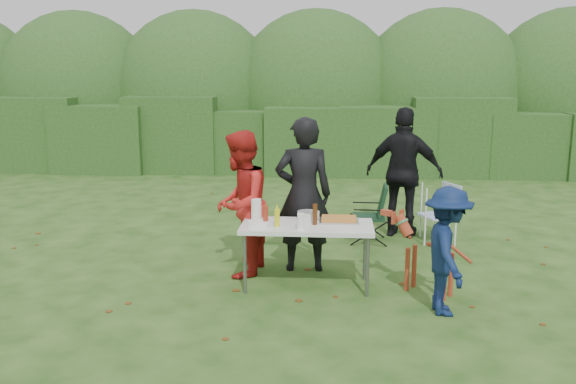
# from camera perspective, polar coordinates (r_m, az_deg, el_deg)

# --- Properties ---
(ground) EXTENTS (80.00, 80.00, 0.00)m
(ground) POSITION_cam_1_polar(r_m,az_deg,el_deg) (7.02, -0.04, -9.22)
(ground) COLOR #1E4211
(hedge_row) EXTENTS (22.00, 1.40, 1.70)m
(hedge_row) POSITION_cam_1_polar(r_m,az_deg,el_deg) (14.65, 2.39, 5.13)
(hedge_row) COLOR #23471C
(hedge_row) RESTS_ON ground
(shrub_backdrop) EXTENTS (20.00, 2.60, 3.20)m
(shrub_backdrop) POSITION_cam_1_polar(r_m,az_deg,el_deg) (16.18, 2.61, 8.41)
(shrub_backdrop) COLOR #3D6628
(shrub_backdrop) RESTS_ON ground
(folding_table) EXTENTS (1.50, 0.70, 0.74)m
(folding_table) POSITION_cam_1_polar(r_m,az_deg,el_deg) (6.96, 1.80, -3.48)
(folding_table) COLOR silver
(folding_table) RESTS_ON ground
(person_cook) EXTENTS (0.74, 0.53, 1.92)m
(person_cook) POSITION_cam_1_polar(r_m,az_deg,el_deg) (7.49, 1.46, -0.25)
(person_cook) COLOR black
(person_cook) RESTS_ON ground
(person_red_jacket) EXTENTS (0.75, 0.92, 1.76)m
(person_red_jacket) POSITION_cam_1_polar(r_m,az_deg,el_deg) (7.36, -4.47, -1.11)
(person_red_jacket) COLOR red
(person_red_jacket) RESTS_ON ground
(person_black_puffy) EXTENTS (1.22, 0.78, 1.93)m
(person_black_puffy) POSITION_cam_1_polar(r_m,az_deg,el_deg) (9.17, 10.81, 1.78)
(person_black_puffy) COLOR black
(person_black_puffy) RESTS_ON ground
(child) EXTENTS (0.54, 0.88, 1.33)m
(child) POSITION_cam_1_polar(r_m,az_deg,el_deg) (6.42, 14.67, -5.36)
(child) COLOR #0D1D46
(child) RESTS_ON ground
(dog) EXTENTS (0.95, 0.83, 0.87)m
(dog) POSITION_cam_1_polar(r_m,az_deg,el_deg) (6.99, 13.11, -5.88)
(dog) COLOR #9D3920
(dog) RESTS_ON ground
(camping_chair) EXTENTS (0.55, 0.55, 0.85)m
(camping_chair) POSITION_cam_1_polar(r_m,az_deg,el_deg) (8.88, 7.52, -2.00)
(camping_chair) COLOR #14321D
(camping_chair) RESTS_ON ground
(lawn_chair) EXTENTS (0.67, 0.67, 0.85)m
(lawn_chair) POSITION_cam_1_polar(r_m,az_deg,el_deg) (9.08, 13.88, -1.92)
(lawn_chair) COLOR #506FC3
(lawn_chair) RESTS_ON ground
(food_tray) EXTENTS (0.45, 0.30, 0.02)m
(food_tray) POSITION_cam_1_polar(r_m,az_deg,el_deg) (7.08, 4.78, -2.72)
(food_tray) COLOR #B7B7BA
(food_tray) RESTS_ON folding_table
(focaccia_bread) EXTENTS (0.40, 0.26, 0.04)m
(focaccia_bread) POSITION_cam_1_polar(r_m,az_deg,el_deg) (7.07, 4.79, -2.50)
(focaccia_bread) COLOR #C3782D
(focaccia_bread) RESTS_ON food_tray
(mustard_bottle) EXTENTS (0.06, 0.06, 0.20)m
(mustard_bottle) POSITION_cam_1_polar(r_m,az_deg,el_deg) (6.83, -1.03, -2.43)
(mustard_bottle) COLOR #CFD114
(mustard_bottle) RESTS_ON folding_table
(ketchup_bottle) EXTENTS (0.06, 0.06, 0.22)m
(ketchup_bottle) POSITION_cam_1_polar(r_m,az_deg,el_deg) (6.89, -2.11, -2.24)
(ketchup_bottle) COLOR maroon
(ketchup_bottle) RESTS_ON folding_table
(beer_bottle) EXTENTS (0.06, 0.06, 0.24)m
(beer_bottle) POSITION_cam_1_polar(r_m,az_deg,el_deg) (6.92, 2.54, -2.09)
(beer_bottle) COLOR #47230F
(beer_bottle) RESTS_ON folding_table
(paper_towel_roll) EXTENTS (0.12, 0.12, 0.26)m
(paper_towel_roll) POSITION_cam_1_polar(r_m,az_deg,el_deg) (7.08, -2.99, -1.70)
(paper_towel_roll) COLOR white
(paper_towel_roll) RESTS_ON folding_table
(cup_stack) EXTENTS (0.08, 0.08, 0.18)m
(cup_stack) POSITION_cam_1_polar(r_m,az_deg,el_deg) (6.71, 1.21, -2.78)
(cup_stack) COLOR white
(cup_stack) RESTS_ON folding_table
(pasta_bowl) EXTENTS (0.26, 0.26, 0.10)m
(pasta_bowl) POSITION_cam_1_polar(r_m,az_deg,el_deg) (7.14, 1.93, -2.23)
(pasta_bowl) COLOR silver
(pasta_bowl) RESTS_ON folding_table
(plate_stack) EXTENTS (0.24, 0.24, 0.05)m
(plate_stack) POSITION_cam_1_polar(r_m,az_deg,el_deg) (6.89, -2.77, -2.96)
(plate_stack) COLOR white
(plate_stack) RESTS_ON folding_table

